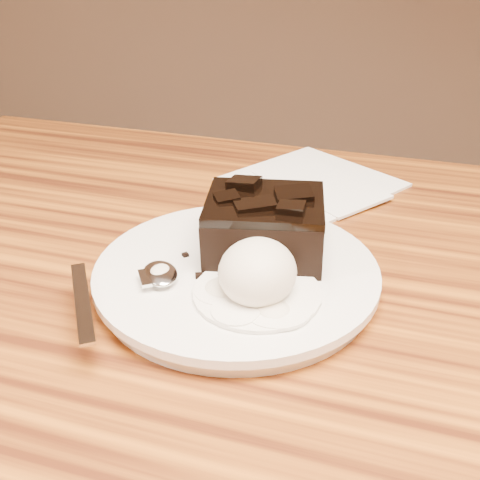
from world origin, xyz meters
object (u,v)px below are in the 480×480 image
(spoon, at_px, (160,275))
(napkin, at_px, (311,181))
(brownie, at_px, (264,229))
(plate, at_px, (236,276))
(ice_cream_scoop, at_px, (257,272))

(spoon, bearing_deg, napkin, 40.85)
(spoon, height_order, napkin, spoon)
(brownie, xyz_separation_m, spoon, (-0.07, -0.07, -0.02))
(brownie, bearing_deg, napkin, 89.26)
(plate, bearing_deg, ice_cream_scoop, -51.44)
(ice_cream_scoop, bearing_deg, plate, 128.56)
(brownie, height_order, spoon, brownie)
(plate, height_order, brownie, brownie)
(plate, relative_size, ice_cream_scoop, 3.75)
(brownie, xyz_separation_m, napkin, (0.00, 0.21, -0.04))
(spoon, bearing_deg, brownie, 10.18)
(plate, relative_size, napkin, 1.43)
(brownie, bearing_deg, ice_cream_scoop, -79.22)
(brownie, height_order, ice_cream_scoop, same)
(brownie, distance_m, spoon, 0.10)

